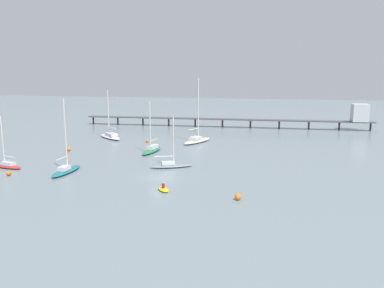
{
  "coord_description": "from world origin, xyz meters",
  "views": [
    {
      "loc": [
        17.16,
        -49.47,
        14.37
      ],
      "look_at": [
        0.0,
        19.54,
        1.5
      ],
      "focal_mm": 34.85,
      "sensor_mm": 36.0,
      "label": 1
    }
  ],
  "objects_px": {
    "sailboat_red": "(7,164)",
    "sailboat_teal": "(66,169)",
    "mooring_buoy_mid": "(238,197)",
    "sailboat_green": "(152,149)",
    "mooring_buoy_near": "(147,141)",
    "sailboat_gray": "(171,164)",
    "sailboat_white": "(110,136)",
    "dinghy_yellow": "(163,189)",
    "pier": "(290,116)",
    "mooring_buoy_far": "(9,173)",
    "mooring_buoy_outer": "(69,149)",
    "sailboat_cream": "(197,139)"
  },
  "relations": [
    {
      "from": "sailboat_red",
      "to": "sailboat_teal",
      "type": "bearing_deg",
      "value": -3.06
    },
    {
      "from": "mooring_buoy_mid",
      "to": "sailboat_green",
      "type": "bearing_deg",
      "value": 129.03
    },
    {
      "from": "sailboat_green",
      "to": "mooring_buoy_near",
      "type": "bearing_deg",
      "value": 115.13
    },
    {
      "from": "sailboat_gray",
      "to": "sailboat_red",
      "type": "xyz_separation_m",
      "value": [
        -25.53,
        -6.43,
        0.01
      ]
    },
    {
      "from": "sailboat_white",
      "to": "mooring_buoy_mid",
      "type": "xyz_separation_m",
      "value": [
        34.76,
        -37.33,
        -0.26
      ]
    },
    {
      "from": "sailboat_white",
      "to": "dinghy_yellow",
      "type": "relative_size",
      "value": 4.31
    },
    {
      "from": "sailboat_white",
      "to": "sailboat_red",
      "type": "xyz_separation_m",
      "value": [
        -3.18,
        -30.39,
        -0.1
      ]
    },
    {
      "from": "pier",
      "to": "mooring_buoy_far",
      "type": "bearing_deg",
      "value": -123.51
    },
    {
      "from": "sailboat_white",
      "to": "mooring_buoy_outer",
      "type": "relative_size",
      "value": 14.19
    },
    {
      "from": "mooring_buoy_far",
      "to": "sailboat_green",
      "type": "bearing_deg",
      "value": 55.61
    },
    {
      "from": "sailboat_cream",
      "to": "mooring_buoy_far",
      "type": "bearing_deg",
      "value": -121.18
    },
    {
      "from": "sailboat_teal",
      "to": "mooring_buoy_far",
      "type": "relative_size",
      "value": 15.48
    },
    {
      "from": "sailboat_cream",
      "to": "mooring_buoy_far",
      "type": "distance_m",
      "value": 39.67
    },
    {
      "from": "pier",
      "to": "sailboat_gray",
      "type": "xyz_separation_m",
      "value": [
        -18.76,
        -50.77,
        -3.04
      ]
    },
    {
      "from": "sailboat_white",
      "to": "sailboat_green",
      "type": "distance_m",
      "value": 20.05
    },
    {
      "from": "pier",
      "to": "mooring_buoy_outer",
      "type": "distance_m",
      "value": 60.12
    },
    {
      "from": "mooring_buoy_near",
      "to": "pier",
      "type": "bearing_deg",
      "value": 44.02
    },
    {
      "from": "dinghy_yellow",
      "to": "mooring_buoy_far",
      "type": "xyz_separation_m",
      "value": [
        -24.46,
        1.52,
        0.14
      ]
    },
    {
      "from": "sailboat_red",
      "to": "sailboat_green",
      "type": "xyz_separation_m",
      "value": [
        18.32,
        17.26,
        0.1
      ]
    },
    {
      "from": "mooring_buoy_outer",
      "to": "mooring_buoy_mid",
      "type": "bearing_deg",
      "value": -30.88
    },
    {
      "from": "sailboat_cream",
      "to": "pier",
      "type": "bearing_deg",
      "value": 53.76
    },
    {
      "from": "sailboat_white",
      "to": "mooring_buoy_far",
      "type": "bearing_deg",
      "value": -89.05
    },
    {
      "from": "mooring_buoy_mid",
      "to": "mooring_buoy_outer",
      "type": "bearing_deg",
      "value": 149.12
    },
    {
      "from": "sailboat_green",
      "to": "dinghy_yellow",
      "type": "xyz_separation_m",
      "value": [
        9.89,
        -22.8,
        -0.43
      ]
    },
    {
      "from": "pier",
      "to": "sailboat_white",
      "type": "bearing_deg",
      "value": -146.89
    },
    {
      "from": "sailboat_gray",
      "to": "mooring_buoy_far",
      "type": "relative_size",
      "value": 11.35
    },
    {
      "from": "pier",
      "to": "mooring_buoy_outer",
      "type": "height_order",
      "value": "pier"
    },
    {
      "from": "sailboat_white",
      "to": "sailboat_cream",
      "type": "xyz_separation_m",
      "value": [
        21.11,
        -0.48,
        0.07
      ]
    },
    {
      "from": "sailboat_teal",
      "to": "mooring_buoy_far",
      "type": "distance_m",
      "value": 8.09
    },
    {
      "from": "pier",
      "to": "dinghy_yellow",
      "type": "distance_m",
      "value": 64.86
    },
    {
      "from": "sailboat_red",
      "to": "mooring_buoy_mid",
      "type": "distance_m",
      "value": 38.57
    },
    {
      "from": "sailboat_cream",
      "to": "mooring_buoy_near",
      "type": "xyz_separation_m",
      "value": [
        -10.76,
        -2.43,
        -0.39
      ]
    },
    {
      "from": "sailboat_green",
      "to": "sailboat_red",
      "type": "bearing_deg",
      "value": -136.71
    },
    {
      "from": "mooring_buoy_mid",
      "to": "sailboat_cream",
      "type": "bearing_deg",
      "value": 110.33
    },
    {
      "from": "sailboat_teal",
      "to": "mooring_buoy_near",
      "type": "xyz_separation_m",
      "value": [
        2.46,
        28.07,
        -0.31
      ]
    },
    {
      "from": "sailboat_cream",
      "to": "mooring_buoy_mid",
      "type": "xyz_separation_m",
      "value": [
        13.65,
        -36.85,
        -0.33
      ]
    },
    {
      "from": "dinghy_yellow",
      "to": "sailboat_white",
      "type": "bearing_deg",
      "value": 124.86
    },
    {
      "from": "sailboat_white",
      "to": "dinghy_yellow",
      "type": "xyz_separation_m",
      "value": [
        25.03,
        -35.94,
        -0.44
      ]
    },
    {
      "from": "mooring_buoy_far",
      "to": "mooring_buoy_mid",
      "type": "distance_m",
      "value": 34.31
    },
    {
      "from": "dinghy_yellow",
      "to": "mooring_buoy_outer",
      "type": "relative_size",
      "value": 3.3
    },
    {
      "from": "sailboat_teal",
      "to": "mooring_buoy_mid",
      "type": "bearing_deg",
      "value": -13.29
    },
    {
      "from": "dinghy_yellow",
      "to": "mooring_buoy_near",
      "type": "height_order",
      "value": "dinghy_yellow"
    },
    {
      "from": "sailboat_cream",
      "to": "mooring_buoy_near",
      "type": "bearing_deg",
      "value": -167.25
    },
    {
      "from": "mooring_buoy_outer",
      "to": "mooring_buoy_far",
      "type": "xyz_separation_m",
      "value": [
        1.67,
        -18.53,
        -0.04
      ]
    },
    {
      "from": "sailboat_white",
      "to": "pier",
      "type": "bearing_deg",
      "value": 33.11
    },
    {
      "from": "sailboat_white",
      "to": "sailboat_teal",
      "type": "distance_m",
      "value": 31.97
    },
    {
      "from": "mooring_buoy_outer",
      "to": "mooring_buoy_mid",
      "type": "height_order",
      "value": "mooring_buoy_outer"
    },
    {
      "from": "sailboat_cream",
      "to": "mooring_buoy_outer",
      "type": "xyz_separation_m",
      "value": [
        -22.2,
        -15.4,
        -0.32
      ]
    },
    {
      "from": "sailboat_white",
      "to": "sailboat_green",
      "type": "xyz_separation_m",
      "value": [
        15.14,
        -13.14,
        -0.0
      ]
    },
    {
      "from": "sailboat_gray",
      "to": "mooring_buoy_mid",
      "type": "xyz_separation_m",
      "value": [
        12.41,
        -13.37,
        -0.15
      ]
    }
  ]
}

